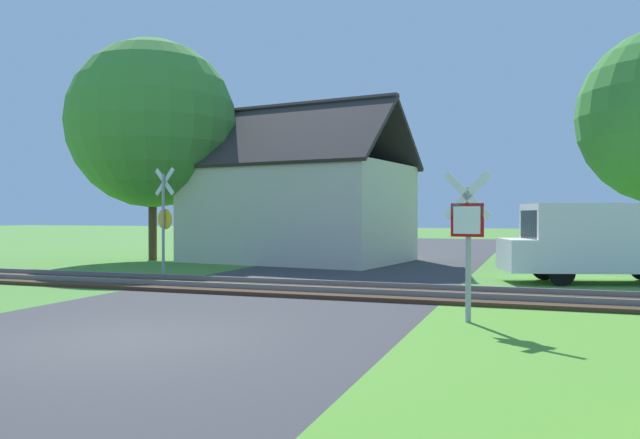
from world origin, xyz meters
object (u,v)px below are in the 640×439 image
crossing_sign_far (164,215)px  mail_truck (598,239)px  house (299,209)px  tree_left (152,124)px  stop_sign_near (468,233)px

crossing_sign_far → mail_truck: size_ratio=0.65×
crossing_sign_far → house: 7.46m
house → mail_truck: size_ratio=1.82×
house → tree_left: bearing=-157.9°
house → mail_truck: 12.01m
crossing_sign_far → tree_left: (-4.35, 5.79, 3.85)m
stop_sign_near → house: bearing=-45.0°
stop_sign_near → crossing_sign_far: crossing_sign_far is taller
crossing_sign_far → mail_truck: 12.88m
stop_sign_near → mail_truck: bearing=-97.5°
tree_left → stop_sign_near: bearing=-38.3°
tree_left → mail_truck: bearing=-11.4°
stop_sign_near → house: (-8.13, 12.66, 0.55)m
stop_sign_near → mail_truck: size_ratio=0.52×
stop_sign_near → tree_left: size_ratio=0.29×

